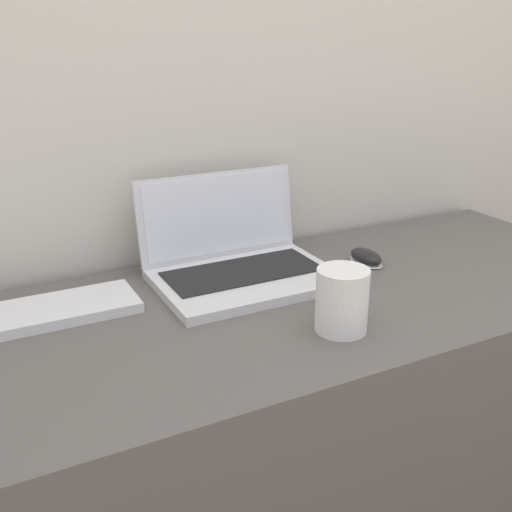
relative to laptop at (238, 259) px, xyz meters
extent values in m
cube|color=silver|center=(0.10, 0.20, 0.51)|extent=(7.00, 0.04, 2.50)
cube|color=#5B5651|center=(0.10, -0.15, -0.39)|extent=(1.50, 0.62, 0.70)
cube|color=silver|center=(0.00, -0.04, -0.03)|extent=(0.38, 0.27, 0.02)
cube|color=black|center=(0.00, -0.02, -0.02)|extent=(0.33, 0.15, 0.00)
cube|color=silver|center=(0.00, 0.10, 0.07)|extent=(0.38, 0.04, 0.19)
cube|color=white|center=(0.00, 0.10, 0.07)|extent=(0.35, 0.03, 0.17)
cylinder|color=white|center=(0.05, -0.31, 0.02)|extent=(0.09, 0.09, 0.12)
cylinder|color=black|center=(0.05, -0.31, 0.07)|extent=(0.08, 0.08, 0.01)
ellipsoid|color=white|center=(0.30, -0.06, -0.04)|extent=(0.06, 0.10, 0.01)
ellipsoid|color=black|center=(0.30, -0.06, -0.03)|extent=(0.05, 0.09, 0.03)
cube|color=silver|center=(-0.43, -0.01, -0.03)|extent=(0.39, 0.13, 0.02)
camera|label=1|loc=(-0.52, -1.09, 0.46)|focal=42.00mm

